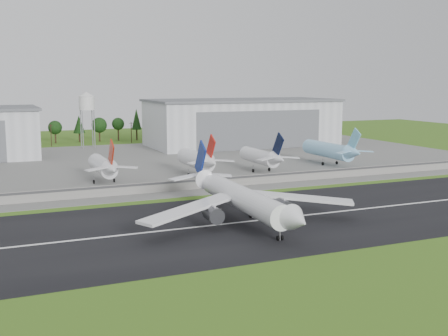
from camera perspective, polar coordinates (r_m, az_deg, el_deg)
name	(u,v)px	position (r m, az deg, el deg)	size (l,w,h in m)	color
ground	(251,233)	(130.90, 2.78, -6.65)	(600.00, 600.00, 0.00)	#2F5A15
runway	(233,223)	(139.63, 0.96, -5.63)	(320.00, 60.00, 0.10)	black
runway_centerline	(233,223)	(139.61, 0.96, -5.61)	(220.00, 1.00, 0.02)	white
apron	(127,164)	(242.27, -9.81, 0.42)	(320.00, 150.00, 0.10)	slate
blast_fence	(176,186)	(180.23, -4.94, -1.79)	(240.00, 0.61, 3.50)	gray
hangar_east	(242,122)	(308.10, 1.83, 4.67)	(102.00, 47.00, 25.20)	silver
water_tower	(87,101)	(302.65, -13.78, 6.61)	(8.40, 8.40, 29.40)	#99999E
utility_poles	(93,145)	(320.02, -13.19, 2.33)	(230.00, 3.00, 12.00)	black
treeline	(88,142)	(334.71, -13.65, 2.59)	(320.00, 16.00, 22.00)	black
main_airliner	(243,204)	(139.10, 1.95, -3.64)	(57.24, 59.19, 18.17)	white
parked_jet_red_a	(104,166)	(195.53, -12.05, 0.18)	(7.36, 31.29, 16.67)	silver
parked_jet_red_b	(199,160)	(204.93, -2.58, 0.82)	(7.36, 31.29, 16.92)	white
parked_jet_navy	(263,157)	(215.60, 3.99, 1.13)	(7.36, 31.29, 16.61)	white
parked_jet_skyblue	(332,150)	(237.66, 10.93, 1.78)	(7.36, 37.29, 16.98)	#8FD0F8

